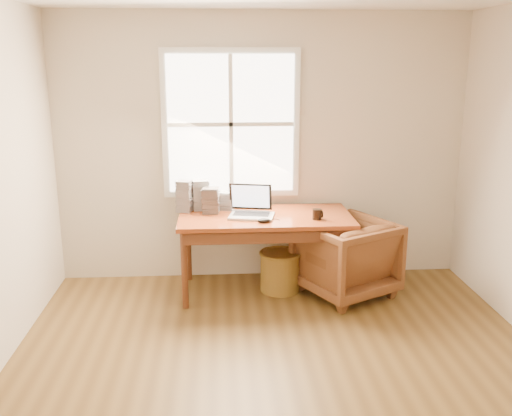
{
  "coord_description": "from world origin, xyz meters",
  "views": [
    {
      "loc": [
        -0.42,
        -3.28,
        2.16
      ],
      "look_at": [
        -0.1,
        1.65,
        0.86
      ],
      "focal_mm": 40.0,
      "sensor_mm": 36.0,
      "label": 1
    }
  ],
  "objects_px": {
    "desk": "(265,217)",
    "cd_stack_a": "(201,195)",
    "laptop": "(252,202)",
    "armchair": "(345,257)",
    "coffee_mug": "(317,214)",
    "wicker_stool": "(280,272)"
  },
  "relations": [
    {
      "from": "armchair",
      "to": "laptop",
      "type": "height_order",
      "value": "laptop"
    },
    {
      "from": "desk",
      "to": "laptop",
      "type": "height_order",
      "value": "laptop"
    },
    {
      "from": "armchair",
      "to": "wicker_stool",
      "type": "relative_size",
      "value": 2.12
    },
    {
      "from": "laptop",
      "to": "coffee_mug",
      "type": "bearing_deg",
      "value": 1.4
    },
    {
      "from": "laptop",
      "to": "cd_stack_a",
      "type": "bearing_deg",
      "value": 158.98
    },
    {
      "from": "desk",
      "to": "wicker_stool",
      "type": "relative_size",
      "value": 4.27
    },
    {
      "from": "armchair",
      "to": "wicker_stool",
      "type": "distance_m",
      "value": 0.63
    },
    {
      "from": "coffee_mug",
      "to": "cd_stack_a",
      "type": "xyz_separation_m",
      "value": [
        -1.05,
        0.41,
        0.1
      ]
    },
    {
      "from": "armchair",
      "to": "cd_stack_a",
      "type": "xyz_separation_m",
      "value": [
        -1.34,
        0.36,
        0.53
      ]
    },
    {
      "from": "armchair",
      "to": "coffee_mug",
      "type": "bearing_deg",
      "value": -18.82
    },
    {
      "from": "armchair",
      "to": "wicker_stool",
      "type": "bearing_deg",
      "value": -39.4
    },
    {
      "from": "armchair",
      "to": "cd_stack_a",
      "type": "bearing_deg",
      "value": -43.48
    },
    {
      "from": "wicker_stool",
      "to": "coffee_mug",
      "type": "bearing_deg",
      "value": -28.03
    },
    {
      "from": "laptop",
      "to": "cd_stack_a",
      "type": "xyz_separation_m",
      "value": [
        -0.47,
        0.3,
        0.0
      ]
    },
    {
      "from": "desk",
      "to": "cd_stack_a",
      "type": "distance_m",
      "value": 0.67
    },
    {
      "from": "desk",
      "to": "cd_stack_a",
      "type": "bearing_deg",
      "value": 157.63
    },
    {
      "from": "desk",
      "to": "armchair",
      "type": "xyz_separation_m",
      "value": [
        0.74,
        -0.12,
        -0.37
      ]
    },
    {
      "from": "armchair",
      "to": "wicker_stool",
      "type": "xyz_separation_m",
      "value": [
        -0.6,
        0.12,
        -0.17
      ]
    },
    {
      "from": "desk",
      "to": "coffee_mug",
      "type": "height_order",
      "value": "coffee_mug"
    },
    {
      "from": "desk",
      "to": "armchair",
      "type": "distance_m",
      "value": 0.84
    },
    {
      "from": "cd_stack_a",
      "to": "armchair",
      "type": "bearing_deg",
      "value": -15.16
    },
    {
      "from": "laptop",
      "to": "wicker_stool",
      "type": "bearing_deg",
      "value": 23.55
    }
  ]
}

